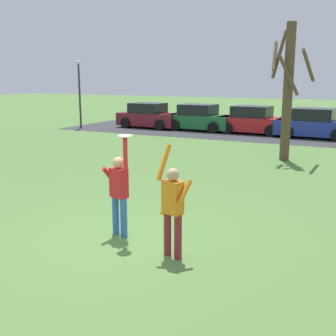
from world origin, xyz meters
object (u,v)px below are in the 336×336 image
(person_catcher, at_px, (119,189))
(field_cone_orange, at_px, (165,207))
(lamppost_by_lot, at_px, (79,87))
(parked_car_red, at_px, (253,121))
(person_defender, at_px, (173,205))
(parked_car_blue, at_px, (315,124))
(parked_car_green, at_px, (199,119))
(frisbee_disc, at_px, (125,136))
(bare_tree_tall, at_px, (288,89))
(parked_car_maroon, at_px, (149,116))

(person_catcher, bearing_deg, field_cone_orange, 101.54)
(person_catcher, distance_m, lamppost_by_lot, 19.70)
(parked_car_red, height_order, field_cone_orange, parked_car_red)
(person_defender, bearing_deg, parked_car_blue, -72.24)
(parked_car_blue, xyz_separation_m, field_cone_orange, (-1.29, -15.23, -0.57))
(person_catcher, height_order, parked_car_blue, person_catcher)
(parked_car_red, bearing_deg, person_catcher, -80.93)
(parked_car_green, bearing_deg, person_catcher, -70.24)
(person_catcher, height_order, frisbee_disc, frisbee_disc)
(frisbee_disc, relative_size, bare_tree_tall, 0.05)
(field_cone_orange, bearing_deg, parked_car_blue, 85.17)
(person_catcher, height_order, lamppost_by_lot, lamppost_by_lot)
(person_defender, distance_m, parked_car_red, 18.02)
(parked_car_maroon, distance_m, parked_car_blue, 10.30)
(person_catcher, bearing_deg, parked_car_maroon, 135.16)
(parked_car_maroon, height_order, parked_car_green, same)
(frisbee_disc, relative_size, parked_car_blue, 0.07)
(parked_car_blue, bearing_deg, bare_tree_tall, -88.69)
(parked_car_blue, bearing_deg, person_defender, -87.60)
(parked_car_blue, relative_size, field_cone_orange, 13.05)
(parked_car_green, distance_m, field_cone_orange, 16.52)
(person_defender, distance_m, parked_car_blue, 17.38)
(bare_tree_tall, bearing_deg, parked_car_maroon, 144.26)
(person_catcher, relative_size, frisbee_disc, 7.47)
(parked_car_green, relative_size, parked_car_red, 1.00)
(parked_car_green, bearing_deg, parked_car_blue, -0.23)
(parked_car_maroon, bearing_deg, bare_tree_tall, -33.22)
(person_catcher, distance_m, bare_tree_tall, 10.07)
(person_defender, xyz_separation_m, parked_car_maroon, (-10.26, 17.58, -0.25))
(frisbee_disc, bearing_deg, parked_car_green, 107.82)
(bare_tree_tall, height_order, lamppost_by_lot, bare_tree_tall)
(field_cone_orange, bearing_deg, parked_car_red, 97.93)
(parked_car_blue, distance_m, field_cone_orange, 15.29)
(parked_car_blue, bearing_deg, field_cone_orange, -92.31)
(person_defender, relative_size, parked_car_maroon, 0.49)
(person_catcher, height_order, field_cone_orange, person_catcher)
(person_catcher, xyz_separation_m, bare_tree_tall, (1.32, 9.82, 1.80))
(parked_car_blue, height_order, bare_tree_tall, bare_tree_tall)
(frisbee_disc, bearing_deg, parked_car_blue, 85.76)
(person_catcher, xyz_separation_m, person_defender, (1.44, -0.46, -0.00))
(parked_car_maroon, xyz_separation_m, parked_car_blue, (10.30, -0.20, 0.00))
(parked_car_maroon, xyz_separation_m, lamppost_by_lot, (-3.87, -2.14, 1.86))
(parked_car_blue, distance_m, lamppost_by_lot, 14.42)
(person_catcher, distance_m, person_defender, 1.51)
(bare_tree_tall, bearing_deg, parked_car_red, 114.01)
(person_catcher, xyz_separation_m, field_cone_orange, (0.19, 1.69, -0.82))
(parked_car_green, xyz_separation_m, parked_car_red, (3.37, -0.01, 0.00))
(parked_car_maroon, height_order, bare_tree_tall, bare_tree_tall)
(person_defender, height_order, parked_car_green, person_defender)
(frisbee_disc, bearing_deg, lamppost_by_lot, 130.62)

